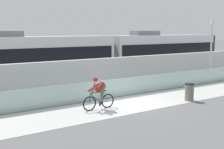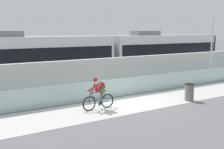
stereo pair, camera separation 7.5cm
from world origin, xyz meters
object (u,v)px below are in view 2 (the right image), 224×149
Objects in this scene: lamp_post_antenna at (212,38)px; tram at (107,56)px; trash_bin at (189,92)px; cyclist_on_bike at (99,94)px.

tram is at bearing 142.96° from lamp_post_antenna.
cyclist_on_bike is at bearing 166.22° from trash_bin.
trash_bin is at bearing -151.37° from lamp_post_antenna.
tram is 8.61m from cyclist_on_bike.
tram is 12.75× the size of cyclist_on_bike.
tram is 23.50× the size of trash_bin.
lamp_post_antenna is 7.63m from trash_bin.
cyclist_on_bike is 1.84× the size of trash_bin.
cyclist_on_bike is 5.26m from trash_bin.
tram is 7.93m from lamp_post_antenna.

